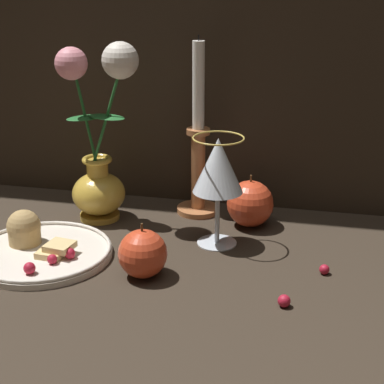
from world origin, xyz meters
TOP-DOWN VIEW (x-y plane):
  - ground_plane at (0.00, 0.00)m, footprint 2.40×2.40m
  - vase at (-0.15, 0.11)m, footprint 0.15×0.10m
  - plate_with_pastries at (-0.20, -0.06)m, footprint 0.23×0.23m
  - wine_glass at (0.07, 0.05)m, footprint 0.08×0.08m
  - candlestick at (0.01, 0.18)m, footprint 0.08×0.08m
  - apple_beside_vase at (0.12, 0.14)m, footprint 0.08×0.08m
  - apple_near_glass at (-0.01, -0.09)m, footprint 0.07×0.07m
  - berry_near_plate at (0.20, -0.13)m, footprint 0.02×0.02m
  - berry_front_center at (0.25, -0.02)m, footprint 0.02×0.02m

SIDE VIEW (x-z plane):
  - ground_plane at x=0.00m, z-range 0.00..0.00m
  - berry_front_center at x=0.25m, z-range 0.00..0.02m
  - berry_near_plate at x=0.20m, z-range 0.00..0.02m
  - plate_with_pastries at x=-0.20m, z-range -0.02..0.05m
  - apple_near_glass at x=-0.01m, z-range -0.01..0.08m
  - apple_beside_vase at x=0.12m, z-range -0.01..0.09m
  - candlestick at x=0.01m, z-range -0.05..0.28m
  - vase at x=-0.15m, z-range -0.03..0.29m
  - wine_glass at x=0.07m, z-range 0.04..0.23m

